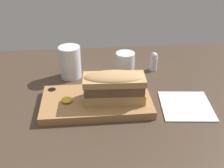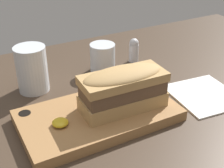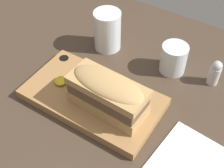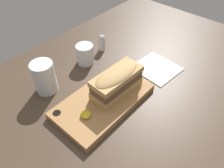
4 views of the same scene
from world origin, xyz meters
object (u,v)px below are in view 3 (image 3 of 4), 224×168
(sandwich, at_px, (108,93))
(salt_shaker, at_px, (215,72))
(serving_board, at_px, (93,98))
(napkin, at_px, (191,164))
(wine_glass, at_px, (173,59))
(water_glass, at_px, (107,33))

(sandwich, relative_size, salt_shaker, 2.55)
(serving_board, xyz_separation_m, napkin, (0.29, -0.04, -0.01))
(wine_glass, bearing_deg, water_glass, -176.60)
(salt_shaker, bearing_deg, wine_glass, -174.01)
(serving_board, relative_size, salt_shaker, 4.61)
(sandwich, relative_size, water_glass, 1.60)
(serving_board, distance_m, sandwich, 0.09)
(napkin, bearing_deg, serving_board, 172.95)
(napkin, bearing_deg, salt_shaker, 100.57)
(serving_board, bearing_deg, wine_glass, 60.48)
(serving_board, relative_size, wine_glass, 4.19)
(serving_board, bearing_deg, water_glass, 113.04)
(water_glass, distance_m, napkin, 0.45)
(water_glass, relative_size, salt_shaker, 1.60)
(water_glass, relative_size, napkin, 0.66)
(wine_glass, distance_m, salt_shaker, 0.11)
(water_glass, relative_size, wine_glass, 1.45)
(sandwich, distance_m, napkin, 0.24)
(sandwich, height_order, salt_shaker, sandwich)
(wine_glass, relative_size, napkin, 0.46)
(sandwich, bearing_deg, napkin, -5.42)
(sandwich, height_order, wine_glass, sandwich)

